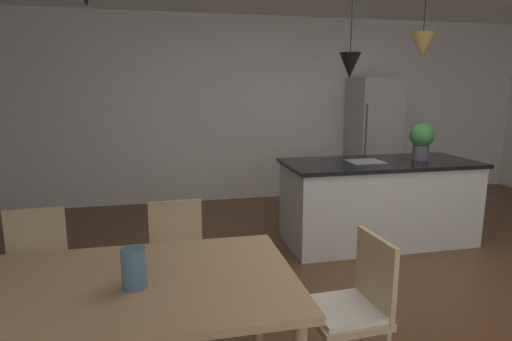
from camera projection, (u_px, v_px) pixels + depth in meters
The scene contains 12 objects.
ground_plane at pixel (386, 293), 3.50m from camera, with size 10.00×8.40×0.04m, color brown.
wall_back_kitchen at pixel (282, 109), 6.36m from camera, with size 10.00×0.12×2.70m, color white.
dining_table at pixel (84, 298), 1.99m from camera, with size 2.06×1.00×0.75m.
chair_kitchen_end at pixel (353, 306), 2.33m from camera, with size 0.42×0.42×0.87m.
chair_far_left at pixel (35, 271), 2.77m from camera, with size 0.43×0.43×0.87m.
chair_far_right at pixel (177, 259), 2.96m from camera, with size 0.41×0.41×0.87m.
kitchen_island at pixel (378, 201), 4.54m from camera, with size 2.06×0.88×0.91m.
refrigerator at pixel (373, 139), 6.34m from camera, with size 0.66×0.67×1.82m.
pendant_over_island_main at pixel (350, 65), 4.18m from camera, with size 0.21×0.21×0.93m.
pendant_over_island_aux at pixel (423, 45), 4.30m from camera, with size 0.25×0.25×0.72m.
potted_plant_on_island at pixel (422, 139), 4.51m from camera, with size 0.26×0.26×0.40m.
vase_on_dining_table at pixel (134, 268), 1.95m from camera, with size 0.12×0.12×0.19m.
Camera 1 is at (-1.76, -2.93, 1.67)m, focal length 29.28 mm.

